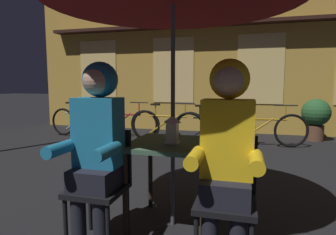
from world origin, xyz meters
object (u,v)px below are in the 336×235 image
at_px(lantern, 172,129).
at_px(bicycle_third, 168,125).
at_px(person_right_hooded, 227,142).
at_px(potted_plant, 316,116).
at_px(chair_right, 227,191).
at_px(bicycle_nearest, 80,122).
at_px(bicycle_fifth, 264,129).
at_px(cafe_table, 173,154).
at_px(bicycle_second, 124,123).
at_px(person_left_hooded, 97,136).
at_px(bicycle_fourth, 213,128).
at_px(chair_left, 102,179).

relative_size(lantern, bicycle_third, 0.14).
height_order(person_right_hooded, potted_plant, person_right_hooded).
relative_size(chair_right, bicycle_third, 0.52).
relative_size(bicycle_nearest, bicycle_fifth, 1.00).
distance_m(cafe_table, bicycle_second, 4.29).
distance_m(chair_right, bicycle_third, 4.24).
bearing_deg(bicycle_nearest, bicycle_third, 0.58).
xyz_separation_m(bicycle_fifth, potted_plant, (1.12, 0.95, 0.20)).
bearing_deg(bicycle_third, person_left_hooded, -82.19).
height_order(cafe_table, person_right_hooded, person_right_hooded).
xyz_separation_m(person_right_hooded, bicycle_third, (-1.51, 4.01, -0.50)).
bearing_deg(bicycle_nearest, potted_plant, 10.08).
relative_size(person_right_hooded, bicycle_third, 0.83).
height_order(bicycle_fourth, potted_plant, potted_plant).
relative_size(chair_right, bicycle_fourth, 0.52).
bearing_deg(bicycle_third, cafe_table, -73.97).
relative_size(person_right_hooded, potted_plant, 1.52).
distance_m(chair_left, bicycle_fourth, 3.93).
distance_m(bicycle_fourth, potted_plant, 2.33).
xyz_separation_m(bicycle_nearest, potted_plant, (5.22, 0.93, 0.20)).
xyz_separation_m(cafe_table, chair_left, (-0.48, -0.37, -0.15)).
relative_size(lantern, bicycle_fourth, 0.14).
bearing_deg(bicycle_fourth, bicycle_nearest, 179.32).
xyz_separation_m(cafe_table, lantern, (0.01, -0.06, 0.22)).
xyz_separation_m(person_right_hooded, bicycle_fourth, (-0.52, 3.95, -0.50)).
height_order(person_left_hooded, bicycle_fourth, person_left_hooded).
distance_m(chair_left, potted_plant, 5.49).
height_order(bicycle_second, bicycle_fourth, same).
bearing_deg(bicycle_nearest, chair_right, -47.28).
height_order(lantern, bicycle_nearest, lantern).
bearing_deg(bicycle_fourth, chair_right, -82.42).
xyz_separation_m(person_right_hooded, potted_plant, (1.59, 4.92, -0.30)).
relative_size(chair_left, bicycle_fourth, 0.52).
xyz_separation_m(chair_right, person_right_hooded, (0.00, -0.06, 0.36)).
xyz_separation_m(cafe_table, bicycle_fifth, (0.95, 3.55, -0.29)).
distance_m(bicycle_third, bicycle_fourth, 0.99).
height_order(lantern, bicycle_fifth, lantern).
bearing_deg(lantern, chair_left, -147.48).
relative_size(cafe_table, bicycle_second, 0.44).
height_order(chair_right, bicycle_third, chair_right).
relative_size(chair_left, bicycle_second, 0.52).
distance_m(chair_left, person_right_hooded, 1.03).
bearing_deg(bicycle_second, person_right_hooded, -57.98).
distance_m(lantern, bicycle_second, 4.36).
xyz_separation_m(cafe_table, potted_plant, (2.07, 4.49, -0.09)).
xyz_separation_m(lantern, chair_left, (-0.49, -0.31, -0.37)).
relative_size(person_right_hooded, bicycle_second, 0.83).
xyz_separation_m(person_left_hooded, bicycle_third, (-0.55, 4.01, -0.50)).
xyz_separation_m(bicycle_fourth, bicycle_fifth, (0.99, 0.02, 0.00)).
height_order(cafe_table, bicycle_third, bicycle_third).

